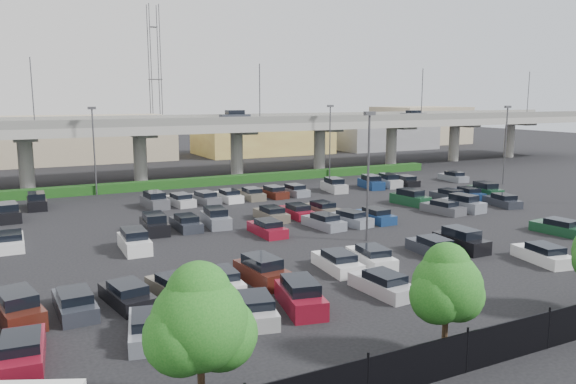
# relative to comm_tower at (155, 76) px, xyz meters

# --- Properties ---
(ground) EXTENTS (280.00, 280.00, 0.00)m
(ground) POSITION_rel_comm_tower_xyz_m (-4.00, -74.00, -15.61)
(ground) COLOR black
(overpass) EXTENTS (150.00, 13.00, 15.80)m
(overpass) POSITION_rel_comm_tower_xyz_m (-4.21, -41.97, -8.64)
(overpass) COLOR #98978F
(overpass) RESTS_ON ground
(hedge) EXTENTS (66.00, 1.60, 1.10)m
(hedge) POSITION_rel_comm_tower_xyz_m (-4.00, -49.00, -15.06)
(hedge) COLOR #113D13
(hedge) RESTS_ON ground
(parked_cars) EXTENTS (63.07, 41.58, 1.67)m
(parked_cars) POSITION_rel_comm_tower_xyz_m (-6.03, -77.13, -14.99)
(parked_cars) COLOR white
(parked_cars) RESTS_ON ground
(light_poles) EXTENTS (66.90, 48.38, 10.30)m
(light_poles) POSITION_rel_comm_tower_xyz_m (-8.12, -72.00, -9.37)
(light_poles) COLOR #46464A
(light_poles) RESTS_ON ground
(distant_buildings) EXTENTS (138.00, 24.00, 9.00)m
(distant_buildings) POSITION_rel_comm_tower_xyz_m (8.38, -12.19, -11.87)
(distant_buildings) COLOR gray
(distant_buildings) RESTS_ON ground
(comm_tower) EXTENTS (2.40, 2.40, 30.00)m
(comm_tower) POSITION_rel_comm_tower_xyz_m (0.00, 0.00, 0.00)
(comm_tower) COLOR #46464A
(comm_tower) RESTS_ON ground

